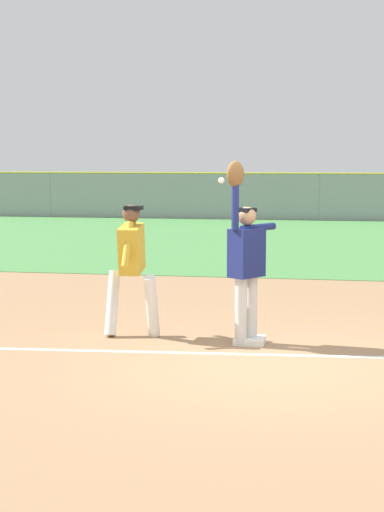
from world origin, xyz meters
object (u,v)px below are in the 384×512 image
Objects in this scene: parked_car_white at (168,195)px; parked_car_red at (298,196)px; fielder at (246,255)px; baseball at (221,180)px; first_base at (250,340)px; runner at (132,261)px.

parked_car_red is at bearing 4.89° from parked_car_white.
fielder reaches higher than baseball.
baseball is (-0.32, -0.32, 2.01)m from first_base.
fielder is 1.51m from runner.
parked_car_red is at bearing -55.18° from fielder.
fielder is (-0.05, -0.07, 1.08)m from first_base.
parked_car_red is at bearing 91.46° from first_base.
baseball is at bearing -134.80° from first_base.
parked_car_white is at bearing 99.45° from runner.
runner reaches higher than parked_car_red.
fielder is 0.50× the size of parked_car_white.
baseball is at bearing -21.03° from runner.
parked_car_red is (0.89, 25.45, -0.32)m from runner.
fielder reaches higher than parked_car_red.
parked_car_red is (5.66, -0.15, 0.00)m from parked_car_white.
parked_car_red is at bearing 86.89° from runner.
runner is (-1.49, 0.19, -0.12)m from fielder.
parked_car_red is (-0.65, 25.57, 0.63)m from first_base.
runner is 0.38× the size of parked_car_red.
baseball reaches higher than parked_car_white.
baseball is (-0.27, -0.25, 0.93)m from fielder.
runner is 25.46m from parked_car_red.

